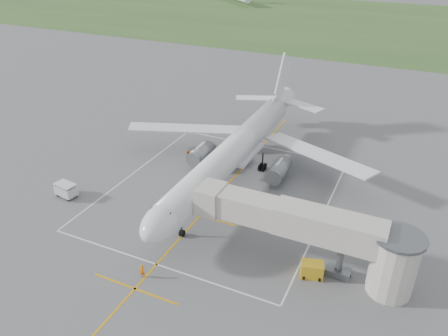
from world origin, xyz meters
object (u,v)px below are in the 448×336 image
at_px(jet_bridge, 320,233).
at_px(ramp_worker_nose, 142,271).
at_px(gpu_unit, 312,270).
at_px(baggage_cart, 66,190).
at_px(airliner, 235,150).
at_px(ramp_worker_wing, 188,155).

height_order(jet_bridge, ramp_worker_nose, jet_bridge).
distance_m(gpu_unit, baggage_cart, 33.89).
height_order(airliner, jet_bridge, airliner).
relative_size(jet_bridge, baggage_cart, 7.66).
bearing_deg(ramp_worker_nose, jet_bridge, 17.03).
bearing_deg(jet_bridge, airliner, 137.81).
height_order(gpu_unit, baggage_cart, baggage_cart).
distance_m(airliner, baggage_cart, 23.49).
distance_m(baggage_cart, ramp_worker_nose, 20.08).
xyz_separation_m(airliner, ramp_worker_nose, (-0.21, -23.00, -3.59)).
relative_size(gpu_unit, baggage_cart, 0.85).
xyz_separation_m(gpu_unit, ramp_worker_wing, (-24.36, 17.50, -0.06)).
height_order(airliner, ramp_worker_nose, airliner).
relative_size(airliner, ramp_worker_wing, 30.01).
distance_m(airliner, jet_bridge, 21.22).
bearing_deg(ramp_worker_wing, jet_bridge, 161.50).
relative_size(airliner, jet_bridge, 2.00).
bearing_deg(airliner, jet_bridge, -42.19).
xyz_separation_m(jet_bridge, ramp_worker_nose, (-15.94, -8.75, -3.94)).
bearing_deg(ramp_worker_nose, gpu_unit, 13.81).
bearing_deg(ramp_worker_wing, baggage_cart, 74.94).
height_order(gpu_unit, ramp_worker_nose, gpu_unit).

